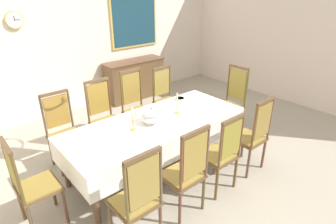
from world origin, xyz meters
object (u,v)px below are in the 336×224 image
(chair_south_b, at_px, (186,171))
(sideboard, at_px, (135,79))
(chair_head_west, at_px, (30,183))
(spoon_primary, at_px, (184,97))
(soup_tureen, at_px, (152,116))
(bowl_near_right, at_px, (141,112))
(mounted_clock, at_px, (14,20))
(chair_north_b, at_px, (104,116))
(candlestick_west, at_px, (133,121))
(spoon_secondary, at_px, (134,114))
(dining_table, at_px, (157,126))
(chair_north_a, at_px, (63,130))
(bowl_near_left, at_px, (180,99))
(chair_south_a, at_px, (138,198))
(chair_head_east, at_px, (232,100))
(chair_north_d, at_px, (166,97))
(framed_painting, at_px, (134,22))
(candlestick_east, at_px, (177,106))
(chair_south_d, at_px, (252,134))
(chair_south_c, at_px, (221,152))
(chair_north_c, at_px, (136,105))

(chair_south_b, xyz_separation_m, sideboard, (1.67, 3.45, -0.14))
(chair_head_west, relative_size, spoon_primary, 6.24)
(soup_tureen, xyz_separation_m, sideboard, (1.42, 2.51, -0.41))
(bowl_near_right, xyz_separation_m, mounted_clock, (-0.89, 2.38, 1.17))
(chair_north_b, bearing_deg, candlestick_west, 86.09)
(spoon_secondary, xyz_separation_m, sideboard, (1.45, 2.11, -0.30))
(mounted_clock, bearing_deg, dining_table, -72.15)
(chair_north_a, xyz_separation_m, spoon_primary, (1.88, -0.54, 0.17))
(chair_head_west, bearing_deg, mounted_clock, 163.51)
(chair_north_a, distance_m, sideboard, 2.82)
(candlestick_west, height_order, bowl_near_left, candlestick_west)
(mounted_clock, bearing_deg, bowl_near_left, -55.07)
(chair_south_a, bearing_deg, chair_south_b, 0.03)
(bowl_near_left, bearing_deg, chair_south_a, -143.73)
(bowl_near_left, bearing_deg, chair_head_east, -21.42)
(spoon_primary, xyz_separation_m, mounted_clock, (-1.78, 2.37, 1.18))
(chair_head_east, distance_m, sideboard, 2.55)
(chair_north_d, distance_m, framed_painting, 2.24)
(candlestick_east, distance_m, bowl_near_right, 0.55)
(chair_north_a, bearing_deg, chair_head_east, 160.95)
(dining_table, bearing_deg, spoon_secondary, 105.13)
(chair_south_a, bearing_deg, chair_south_d, 0.03)
(sideboard, bearing_deg, spoon_primary, 78.12)
(candlestick_east, xyz_separation_m, framed_painting, (1.20, 2.77, 0.83))
(chair_north_d, bearing_deg, candlestick_west, 34.52)
(chair_head_west, bearing_deg, bowl_near_left, 98.31)
(bowl_near_right, bearing_deg, chair_south_c, -77.25)
(chair_south_a, relative_size, bowl_near_right, 7.77)
(chair_south_a, distance_m, chair_north_c, 2.26)
(spoon_secondary, bearing_deg, candlestick_west, -132.41)
(chair_south_b, distance_m, mounted_clock, 3.97)
(chair_north_c, relative_size, framed_painting, 0.99)
(chair_north_c, xyz_separation_m, soup_tureen, (-0.38, -0.93, 0.25))
(candlestick_west, relative_size, bowl_near_right, 2.16)
(chair_south_b, height_order, chair_north_c, chair_north_c)
(chair_north_c, height_order, chair_south_d, chair_north_c)
(chair_north_b, xyz_separation_m, chair_north_d, (1.29, -0.00, -0.01))
(chair_south_b, xyz_separation_m, chair_head_west, (-1.38, 0.93, -0.02))
(mounted_clock, bearing_deg, chair_south_b, -81.31)
(chair_south_c, height_order, soup_tureen, chair_south_c)
(chair_south_b, height_order, candlestick_east, chair_south_b)
(chair_south_b, bearing_deg, candlestick_east, 52.62)
(chair_north_a, bearing_deg, chair_south_d, 136.29)
(chair_head_east, relative_size, spoon_primary, 6.79)
(chair_south_b, bearing_deg, chair_north_c, 71.66)
(spoon_primary, xyz_separation_m, framed_painting, (0.69, 2.38, 0.95))
(chair_south_b, distance_m, chair_north_b, 1.86)
(chair_north_d, xyz_separation_m, spoon_secondary, (-1.07, -0.53, 0.17))
(chair_south_d, bearing_deg, soup_tureen, 138.32)
(chair_head_west, relative_size, candlestick_west, 3.44)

